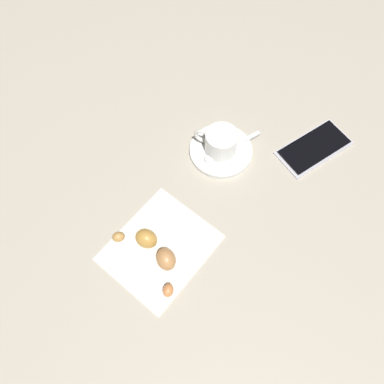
% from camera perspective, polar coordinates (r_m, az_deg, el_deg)
% --- Properties ---
extents(ground_plane, '(1.80, 1.80, 0.00)m').
position_cam_1_polar(ground_plane, '(0.73, 0.05, 0.75)').
color(ground_plane, '#ABA291').
extents(saucer, '(0.13, 0.13, 0.01)m').
position_cam_1_polar(saucer, '(0.77, 4.45, 6.34)').
color(saucer, white).
rests_on(saucer, ground).
extents(espresso_cup, '(0.06, 0.09, 0.05)m').
position_cam_1_polar(espresso_cup, '(0.74, 4.38, 7.70)').
color(espresso_cup, white).
rests_on(espresso_cup, saucer).
extents(teaspoon, '(0.12, 0.09, 0.01)m').
position_cam_1_polar(teaspoon, '(0.76, 4.86, 6.32)').
color(teaspoon, silver).
rests_on(teaspoon, saucer).
extents(sugar_packet, '(0.04, 0.07, 0.01)m').
position_cam_1_polar(sugar_packet, '(0.78, 5.00, 8.51)').
color(sugar_packet, beige).
rests_on(sugar_packet, saucer).
extents(napkin, '(0.22, 0.20, 0.00)m').
position_cam_1_polar(napkin, '(0.68, -5.04, -8.45)').
color(napkin, white).
rests_on(napkin, ground).
extents(croissant, '(0.09, 0.15, 0.04)m').
position_cam_1_polar(croissant, '(0.66, -5.85, -8.96)').
color(croissant, '#D18049').
rests_on(croissant, napkin).
extents(cell_phone, '(0.17, 0.15, 0.01)m').
position_cam_1_polar(cell_phone, '(0.81, 18.27, 6.52)').
color(cell_phone, '#B7B5C0').
rests_on(cell_phone, ground).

